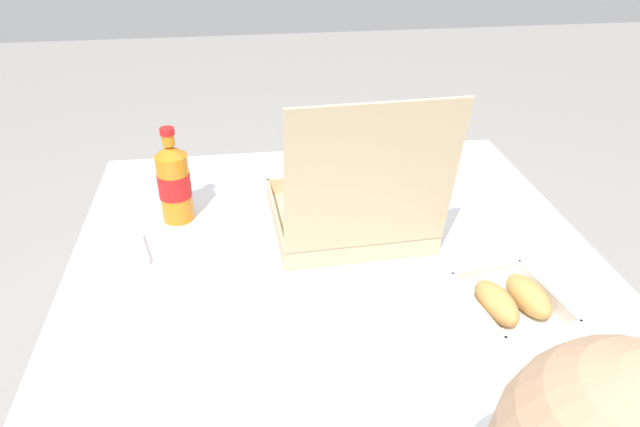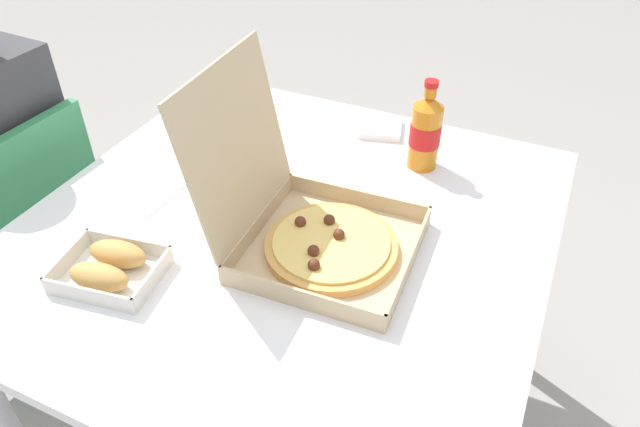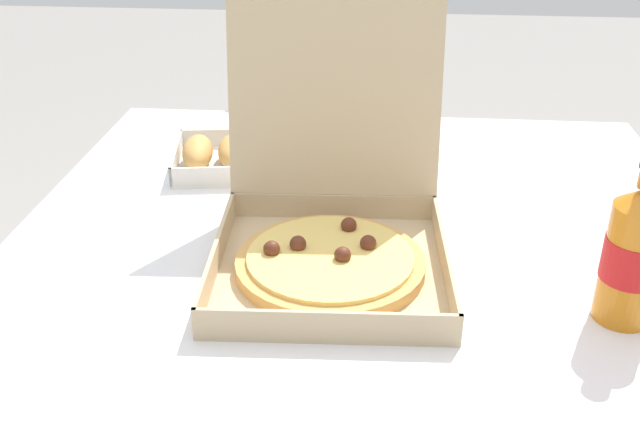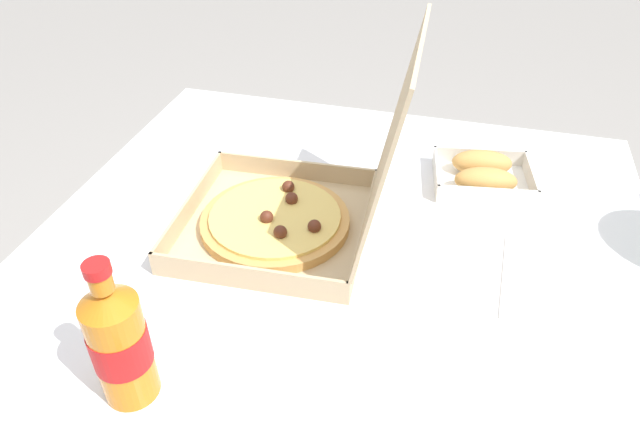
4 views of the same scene
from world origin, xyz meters
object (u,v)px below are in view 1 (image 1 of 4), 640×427
(cola_bottle, at_px, (174,182))
(paper_menu, at_px, (384,375))
(pizza_box_open, at_px, (351,211))
(bread_side_box, at_px, (512,302))
(napkin_pile, at_px, (119,254))

(cola_bottle, bearing_deg, paper_menu, 123.09)
(pizza_box_open, distance_m, paper_menu, 0.44)
(bread_side_box, bearing_deg, napkin_pile, -20.93)
(pizza_box_open, height_order, bread_side_box, pizza_box_open)
(pizza_box_open, relative_size, cola_bottle, 1.83)
(pizza_box_open, relative_size, paper_menu, 1.95)
(cola_bottle, bearing_deg, napkin_pile, 52.59)
(pizza_box_open, bearing_deg, paper_menu, 86.67)
(bread_side_box, height_order, cola_bottle, cola_bottle)
(bread_side_box, xyz_separation_m, napkin_pile, (0.74, -0.28, -0.02))
(pizza_box_open, bearing_deg, bread_side_box, 127.04)
(paper_menu, height_order, napkin_pile, napkin_pile)
(cola_bottle, bearing_deg, pizza_box_open, 163.74)
(paper_menu, distance_m, napkin_pile, 0.62)
(pizza_box_open, bearing_deg, napkin_pile, 4.14)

